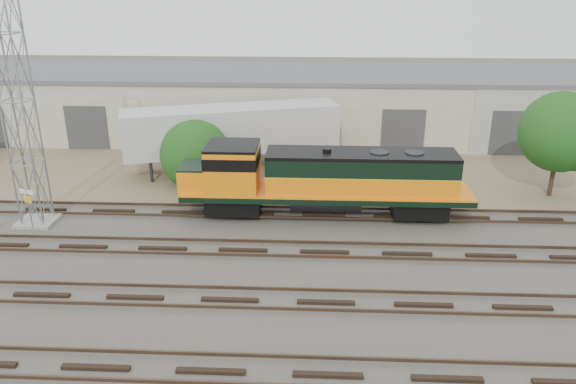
{
  "coord_description": "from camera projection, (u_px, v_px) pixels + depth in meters",
  "views": [
    {
      "loc": [
        3.4,
        -22.96,
        12.78
      ],
      "look_at": [
        2.09,
        4.0,
        2.2
      ],
      "focal_mm": 35.0,
      "sensor_mm": 36.0,
      "label": 1
    }
  ],
  "objects": [
    {
      "name": "ground",
      "position": [
        239.0,
        266.0,
        26.17
      ],
      "size": [
        140.0,
        140.0,
        0.0
      ],
      "primitive_type": "plane",
      "color": "#47423A",
      "rests_on": "ground"
    },
    {
      "name": "dirt_strip",
      "position": [
        266.0,
        164.0,
        40.11
      ],
      "size": [
        80.0,
        16.0,
        0.02
      ],
      "primitive_type": "cube",
      "color": "#726047",
      "rests_on": "ground"
    },
    {
      "name": "tracks",
      "position": [
        230.0,
        300.0,
        23.35
      ],
      "size": [
        80.0,
        20.4,
        0.28
      ],
      "color": "black",
      "rests_on": "ground"
    },
    {
      "name": "warehouse",
      "position": [
        274.0,
        103.0,
        46.57
      ],
      "size": [
        58.4,
        10.4,
        5.3
      ],
      "color": "beige",
      "rests_on": "ground"
    },
    {
      "name": "locomotive",
      "position": [
        321.0,
        179.0,
        30.77
      ],
      "size": [
        15.97,
        2.8,
        3.84
      ],
      "color": "black",
      "rests_on": "tracks"
    },
    {
      "name": "signal_tower",
      "position": [
        18.0,
        105.0,
        28.38
      ],
      "size": [
        1.97,
        1.97,
        13.34
      ],
      "rotation": [
        0.0,
        0.0,
        -0.03
      ],
      "color": "gray",
      "rests_on": "ground"
    },
    {
      "name": "sign_post",
      "position": [
        28.0,
        201.0,
        29.25
      ],
      "size": [
        0.91,
        0.39,
        2.35
      ],
      "color": "gray",
      "rests_on": "ground"
    },
    {
      "name": "semi_trailer",
      "position": [
        237.0,
        131.0,
        38.01
      ],
      "size": [
        14.61,
        7.04,
        4.43
      ],
      "rotation": [
        0.0,
        0.0,
        0.3
      ],
      "color": "#BEBEBE",
      "rests_on": "ground"
    },
    {
      "name": "tree_mid",
      "position": [
        199.0,
        157.0,
        35.52
      ],
      "size": [
        4.7,
        4.47,
        4.47
      ],
      "color": "#382619",
      "rests_on": "ground"
    },
    {
      "name": "tree_east",
      "position": [
        566.0,
        135.0,
        32.81
      ],
      "size": [
        5.0,
        4.77,
        6.43
      ],
      "color": "#382619",
      "rests_on": "ground"
    }
  ]
}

